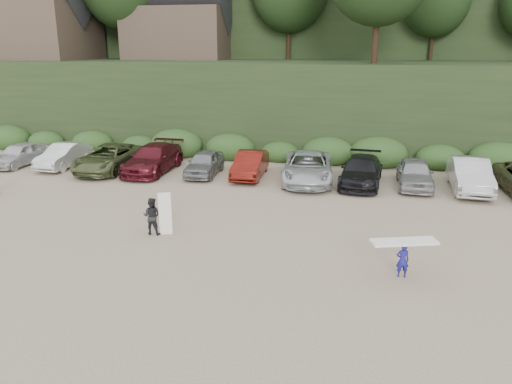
# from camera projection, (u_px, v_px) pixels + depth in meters

# --- Properties ---
(ground) EXTENTS (120.00, 120.00, 0.00)m
(ground) POSITION_uv_depth(u_px,v_px,m) (270.00, 251.00, 18.15)
(ground) COLOR tan
(ground) RESTS_ON ground
(hillside_backdrop) EXTENTS (90.00, 41.50, 28.00)m
(hillside_backdrop) POSITION_uv_depth(u_px,v_px,m) (336.00, 1.00, 48.64)
(hillside_backdrop) COLOR black
(hillside_backdrop) RESTS_ON ground
(parked_cars) EXTENTS (36.75, 5.93, 1.65)m
(parked_cars) POSITION_uv_depth(u_px,v_px,m) (312.00, 168.00, 27.11)
(parked_cars) COLOR silver
(parked_cars) RESTS_ON ground
(child_surfer) EXTENTS (2.18, 1.21, 1.26)m
(child_surfer) POSITION_uv_depth(u_px,v_px,m) (403.00, 252.00, 15.93)
(child_surfer) COLOR navy
(child_surfer) RESTS_ON ground
(adult_surfer) EXTENTS (1.20, 0.58, 1.76)m
(adult_surfer) POSITION_uv_depth(u_px,v_px,m) (153.00, 216.00, 19.58)
(adult_surfer) COLOR black
(adult_surfer) RESTS_ON ground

